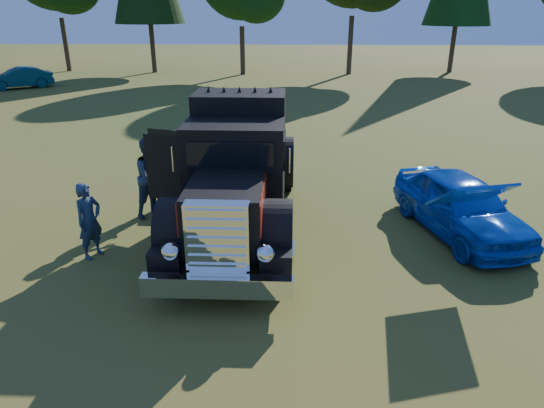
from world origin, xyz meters
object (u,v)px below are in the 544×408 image
(spectator_far, at_px, (152,177))
(distant_teal_car, at_px, (19,78))
(hotrod_coupe, at_px, (460,205))
(spectator_near, at_px, (89,221))
(diamond_t_truck, at_px, (237,177))

(spectator_far, relative_size, distant_teal_car, 0.51)
(hotrod_coupe, height_order, distant_teal_car, hotrod_coupe)
(hotrod_coupe, xyz_separation_m, distant_teal_car, (-20.84, 20.09, -0.05))
(hotrod_coupe, bearing_deg, spectator_far, 173.90)
(distant_teal_car, bearing_deg, spectator_near, -6.03)
(spectator_far, bearing_deg, spectator_near, -162.26)
(spectator_near, height_order, distant_teal_car, spectator_near)
(diamond_t_truck, bearing_deg, distant_teal_car, 128.19)
(diamond_t_truck, height_order, spectator_far, diamond_t_truck)
(hotrod_coupe, distance_m, spectator_far, 7.19)
(diamond_t_truck, height_order, spectator_near, diamond_t_truck)
(hotrod_coupe, bearing_deg, spectator_near, -169.62)
(diamond_t_truck, relative_size, distant_teal_car, 1.86)
(distant_teal_car, bearing_deg, diamond_t_truck, 1.04)
(hotrod_coupe, bearing_deg, distant_teal_car, 136.05)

